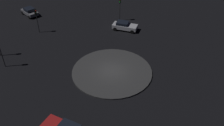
# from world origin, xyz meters

# --- Properties ---
(ground_plane) EXTENTS (117.45, 117.45, 0.00)m
(ground_plane) POSITION_xyz_m (0.00, 0.00, 0.00)
(ground_plane) COLOR black
(roundabout_island) EXTENTS (10.51, 10.51, 0.17)m
(roundabout_island) POSITION_xyz_m (0.00, 0.00, 0.09)
(roundabout_island) COLOR #383838
(roundabout_island) RESTS_ON ground_plane
(car_silver) EXTENTS (4.47, 3.39, 1.41)m
(car_silver) POSITION_xyz_m (-6.74, 9.72, 0.73)
(car_silver) COLOR silver
(car_silver) RESTS_ON ground_plane
(car_grey) EXTENTS (3.86, 2.11, 1.42)m
(car_grey) POSITION_xyz_m (-23.37, 1.37, 0.73)
(car_grey) COLOR slate
(car_grey) RESTS_ON ground_plane
(traffic_light_west) EXTENTS (0.36, 0.31, 4.09)m
(traffic_light_west) POSITION_xyz_m (-16.20, -1.01, 2.92)
(traffic_light_west) COLOR #2D2D2D
(traffic_light_west) RESTS_ON ground_plane
(traffic_light_northwest) EXTENTS (0.38, 0.39, 4.28)m
(traffic_light_northwest) POSITION_xyz_m (-9.76, 11.72, 3.04)
(traffic_light_northwest) COLOR #2D2D2D
(traffic_light_northwest) RESTS_ON ground_plane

